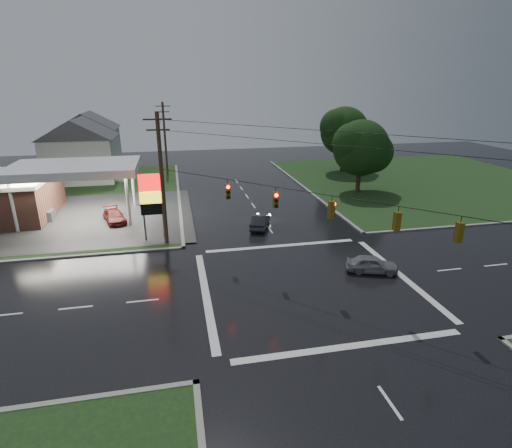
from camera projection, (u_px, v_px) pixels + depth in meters
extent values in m
plane|color=black|center=(308.00, 284.00, 27.43)|extent=(120.00, 120.00, 0.00)
cube|color=black|center=(23.00, 201.00, 46.43)|extent=(36.00, 36.00, 0.08)
cube|color=black|center=(424.00, 180.00, 56.39)|extent=(36.00, 36.00, 0.08)
cube|color=#2D2D2D|center=(61.00, 219.00, 40.18)|extent=(26.00, 18.00, 0.02)
cylinder|color=silver|center=(13.00, 207.00, 36.03)|extent=(0.30, 0.30, 5.00)
cylinder|color=silver|center=(128.00, 200.00, 37.95)|extent=(0.30, 0.30, 5.00)
cylinder|color=silver|center=(34.00, 190.00, 41.57)|extent=(0.30, 0.30, 5.00)
cylinder|color=silver|center=(133.00, 185.00, 43.48)|extent=(0.30, 0.30, 5.00)
cube|color=silver|center=(74.00, 168.00, 38.85)|extent=(12.00, 8.00, 0.80)
cube|color=white|center=(75.00, 173.00, 38.99)|extent=(11.40, 7.40, 0.04)
cube|color=#59595E|center=(50.00, 216.00, 39.83)|extent=(0.80, 1.60, 1.10)
cube|color=#59595E|center=(112.00, 212.00, 40.98)|extent=(0.80, 1.60, 1.10)
cylinder|color=#59595E|center=(143.00, 208.00, 33.95)|extent=(0.16, 0.16, 6.00)
cylinder|color=#59595E|center=(162.00, 207.00, 34.26)|extent=(0.16, 0.16, 6.00)
cube|color=red|center=(150.00, 182.00, 33.37)|extent=(2.00, 0.35, 1.40)
cube|color=yellow|center=(152.00, 197.00, 33.80)|extent=(2.00, 0.35, 1.00)
cube|color=black|center=(153.00, 209.00, 34.14)|extent=(2.00, 0.35, 1.00)
cylinder|color=#382619|center=(162.00, 181.00, 32.54)|extent=(0.32, 0.32, 11.00)
cube|color=#382619|center=(157.00, 119.00, 30.90)|extent=(2.20, 0.12, 0.12)
cube|color=#382619|center=(158.00, 130.00, 31.17)|extent=(1.80, 0.12, 0.12)
cylinder|color=#382619|center=(165.00, 139.00, 58.92)|extent=(0.32, 0.32, 10.50)
cube|color=#382619|center=(163.00, 106.00, 57.36)|extent=(2.20, 0.12, 0.12)
cube|color=#382619|center=(163.00, 112.00, 57.63)|extent=(1.80, 0.12, 0.12)
cube|color=#59470C|center=(228.00, 192.00, 29.03)|extent=(0.34, 0.34, 1.10)
cylinder|color=#FF0C07|center=(228.00, 187.00, 28.72)|extent=(0.22, 0.08, 0.22)
cube|color=#59470C|center=(276.00, 200.00, 26.95)|extent=(0.34, 0.34, 1.10)
cylinder|color=#FF0C07|center=(276.00, 195.00, 26.64)|extent=(0.22, 0.08, 0.22)
cube|color=#59470C|center=(331.00, 210.00, 24.86)|extent=(0.34, 0.34, 1.10)
cylinder|color=#FF0C07|center=(335.00, 204.00, 24.77)|extent=(0.08, 0.22, 0.22)
cube|color=#59470C|center=(397.00, 221.00, 22.78)|extent=(0.34, 0.34, 1.10)
cylinder|color=#FF0C07|center=(396.00, 214.00, 22.84)|extent=(0.22, 0.08, 0.22)
cube|color=#59470C|center=(459.00, 232.00, 21.11)|extent=(0.34, 0.34, 1.10)
cylinder|color=#FF0C07|center=(458.00, 224.00, 21.17)|extent=(0.22, 0.08, 0.22)
cube|color=silver|center=(82.00, 159.00, 55.62)|extent=(9.00, 8.00, 6.00)
cube|color=gray|center=(124.00, 176.00, 57.51)|extent=(1.60, 4.80, 0.80)
cube|color=silver|center=(90.00, 147.00, 66.51)|extent=(9.00, 8.00, 6.00)
cube|color=gray|center=(125.00, 161.00, 68.39)|extent=(1.60, 4.80, 0.80)
cylinder|color=black|center=(359.00, 173.00, 49.57)|extent=(0.56, 0.56, 5.04)
sphere|color=black|center=(361.00, 148.00, 48.55)|extent=(6.80, 6.80, 6.80)
sphere|color=black|center=(372.00, 152.00, 49.36)|extent=(5.10, 5.10, 5.10)
sphere|color=black|center=(353.00, 143.00, 47.68)|extent=(4.76, 4.76, 4.76)
cylinder|color=black|center=(343.00, 154.00, 61.12)|extent=(0.56, 0.56, 5.60)
sphere|color=black|center=(344.00, 131.00, 59.99)|extent=(7.20, 7.20, 7.20)
sphere|color=black|center=(354.00, 135.00, 60.84)|extent=(5.40, 5.40, 5.40)
sphere|color=black|center=(337.00, 126.00, 59.07)|extent=(5.04, 5.04, 5.04)
imported|color=black|center=(260.00, 221.00, 37.94)|extent=(2.73, 4.15, 1.29)
imported|color=gray|center=(372.00, 264.00, 29.00)|extent=(3.96, 2.61, 1.25)
imported|color=#4C1311|center=(114.00, 216.00, 39.37)|extent=(2.94, 4.59, 1.24)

